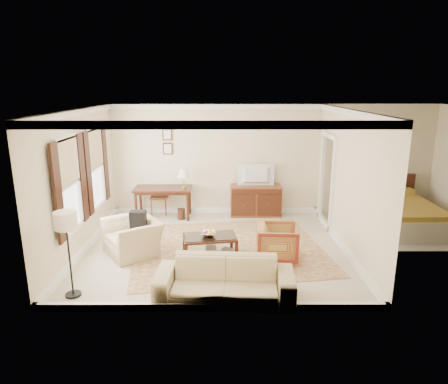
{
  "coord_description": "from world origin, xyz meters",
  "views": [
    {
      "loc": [
        0.18,
        -7.93,
        3.34
      ],
      "look_at": [
        0.2,
        0.3,
        1.15
      ],
      "focal_mm": 32.0,
      "sensor_mm": 36.0,
      "label": 1
    }
  ],
  "objects_px": {
    "writing_desk": "(163,192)",
    "coffee_table": "(210,241)",
    "sideboard": "(256,200)",
    "club_armchair": "(133,231)",
    "sofa": "(225,274)",
    "striped_armchair": "(277,241)",
    "tv": "(256,169)"
  },
  "relations": [
    {
      "from": "club_armchair",
      "to": "coffee_table",
      "type": "bearing_deg",
      "value": 50.2
    },
    {
      "from": "writing_desk",
      "to": "striped_armchair",
      "type": "relative_size",
      "value": 1.85
    },
    {
      "from": "coffee_table",
      "to": "striped_armchair",
      "type": "relative_size",
      "value": 1.42
    },
    {
      "from": "coffee_table",
      "to": "sofa",
      "type": "relative_size",
      "value": 0.51
    },
    {
      "from": "writing_desk",
      "to": "sideboard",
      "type": "height_order",
      "value": "sideboard"
    },
    {
      "from": "coffee_table",
      "to": "sofa",
      "type": "distance_m",
      "value": 1.68
    },
    {
      "from": "sideboard",
      "to": "striped_armchair",
      "type": "xyz_separation_m",
      "value": [
        0.21,
        -2.83,
        -0.01
      ]
    },
    {
      "from": "writing_desk",
      "to": "sideboard",
      "type": "bearing_deg",
      "value": 4.35
    },
    {
      "from": "sofa",
      "to": "striped_armchair",
      "type": "bearing_deg",
      "value": 58.67
    },
    {
      "from": "writing_desk",
      "to": "tv",
      "type": "relative_size",
      "value": 1.62
    },
    {
      "from": "striped_armchair",
      "to": "coffee_table",
      "type": "bearing_deg",
      "value": 86.39
    },
    {
      "from": "sideboard",
      "to": "tv",
      "type": "height_order",
      "value": "tv"
    },
    {
      "from": "writing_desk",
      "to": "tv",
      "type": "distance_m",
      "value": 2.49
    },
    {
      "from": "sideboard",
      "to": "club_armchair",
      "type": "bearing_deg",
      "value": -137.02
    },
    {
      "from": "coffee_table",
      "to": "sofa",
      "type": "xyz_separation_m",
      "value": [
        0.3,
        -1.65,
        0.1
      ]
    },
    {
      "from": "club_armchair",
      "to": "sofa",
      "type": "xyz_separation_m",
      "value": [
        1.87,
        -1.8,
        -0.05
      ]
    },
    {
      "from": "tv",
      "to": "club_armchair",
      "type": "height_order",
      "value": "tv"
    },
    {
      "from": "sofa",
      "to": "writing_desk",
      "type": "bearing_deg",
      "value": 114.73
    },
    {
      "from": "tv",
      "to": "coffee_table",
      "type": "xyz_separation_m",
      "value": [
        -1.13,
        -2.64,
        -0.93
      ]
    },
    {
      "from": "writing_desk",
      "to": "club_armchair",
      "type": "relative_size",
      "value": 1.34
    },
    {
      "from": "sideboard",
      "to": "writing_desk",
      "type": "bearing_deg",
      "value": -175.65
    },
    {
      "from": "coffee_table",
      "to": "club_armchair",
      "type": "bearing_deg",
      "value": 174.71
    },
    {
      "from": "coffee_table",
      "to": "club_armchair",
      "type": "xyz_separation_m",
      "value": [
        -1.57,
        0.15,
        0.14
      ]
    },
    {
      "from": "writing_desk",
      "to": "sideboard",
      "type": "xyz_separation_m",
      "value": [
        2.41,
        0.18,
        -0.29
      ]
    },
    {
      "from": "tv",
      "to": "writing_desk",
      "type": "bearing_deg",
      "value": 3.87
    },
    {
      "from": "sideboard",
      "to": "club_armchair",
      "type": "xyz_separation_m",
      "value": [
        -2.7,
        -2.52,
        0.07
      ]
    },
    {
      "from": "writing_desk",
      "to": "sideboard",
      "type": "relative_size",
      "value": 1.11
    },
    {
      "from": "striped_armchair",
      "to": "sofa",
      "type": "bearing_deg",
      "value": 148.61
    },
    {
      "from": "writing_desk",
      "to": "coffee_table",
      "type": "bearing_deg",
      "value": -62.62
    },
    {
      "from": "writing_desk",
      "to": "tv",
      "type": "height_order",
      "value": "tv"
    },
    {
      "from": "sideboard",
      "to": "tv",
      "type": "bearing_deg",
      "value": -90.0
    },
    {
      "from": "writing_desk",
      "to": "club_armchair",
      "type": "bearing_deg",
      "value": -97.03
    }
  ]
}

